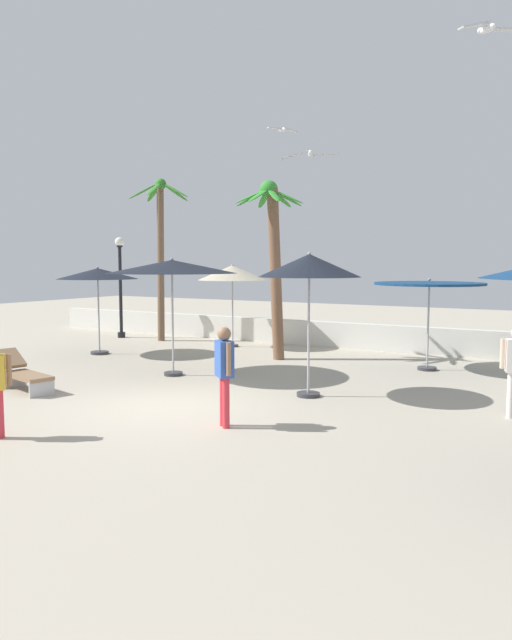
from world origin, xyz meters
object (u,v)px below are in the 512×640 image
(seagull_1, at_px, (282,130))
(seagull_2, at_px, (311,155))
(patio_umbrella_4, at_px, (98,275))
(palm_tree_3, at_px, (161,242))
(patio_umbrella_2, at_px, (429,288))
(guest_2, at_px, (224,367))
(lamp_post_1, at_px, (120,279))
(lounge_chair_0, at_px, (22,372))
(patio_umbrella_0, at_px, (232,273))
(patio_umbrella_5, at_px, (309,267))
(patio_umbrella_3, at_px, (172,267))
(seagull_0, at_px, (487,28))
(palm_tree_0, at_px, (273,248))

(seagull_1, height_order, seagull_2, seagull_1)
(patio_umbrella_4, height_order, palm_tree_3, palm_tree_3)
(patio_umbrella_2, distance_m, guest_2, 7.41)
(lamp_post_1, xyz_separation_m, lounge_chair_0, (4.57, -7.99, -1.75))
(patio_umbrella_4, bearing_deg, lounge_chair_0, -63.22)
(patio_umbrella_0, distance_m, seagull_2, 7.07)
(patio_umbrella_5, relative_size, lounge_chair_0, 1.54)
(patio_umbrella_3, distance_m, palm_tree_3, 6.74)
(seagull_0, height_order, seagull_1, seagull_1)
(patio_umbrella_3, bearing_deg, seagull_1, 90.56)
(seagull_0, bearing_deg, palm_tree_0, 143.09)
(patio_umbrella_5, distance_m, lounge_chair_0, 6.61)
(patio_umbrella_3, xyz_separation_m, palm_tree_3, (-4.45, 5.00, 0.83))
(patio_umbrella_3, bearing_deg, palm_tree_3, 131.65)
(patio_umbrella_0, xyz_separation_m, patio_umbrella_4, (-2.64, -3.38, -0.02))
(palm_tree_3, xyz_separation_m, lamp_post_1, (-1.88, -0.05, -1.34))
(patio_umbrella_3, height_order, lounge_chair_0, patio_umbrella_3)
(patio_umbrella_2, distance_m, patio_umbrella_3, 6.53)
(patio_umbrella_3, height_order, seagull_1, seagull_1)
(lounge_chair_0, bearing_deg, patio_umbrella_2, 44.93)
(palm_tree_3, bearing_deg, patio_umbrella_4, -84.10)
(guest_2, height_order, seagull_0, seagull_0)
(palm_tree_3, distance_m, seagull_1, 5.67)
(patio_umbrella_3, relative_size, patio_umbrella_5, 1.06)
(patio_umbrella_2, distance_m, seagull_2, 4.80)
(lamp_post_1, bearing_deg, palm_tree_0, -11.38)
(patio_umbrella_3, bearing_deg, lamp_post_1, 141.97)
(palm_tree_3, bearing_deg, palm_tree_0, -15.75)
(seagull_1, bearing_deg, palm_tree_3, -169.73)
(patio_umbrella_3, distance_m, palm_tree_0, 3.64)
(patio_umbrella_5, distance_m, lamp_post_1, 11.54)
(patio_umbrella_5, distance_m, palm_tree_3, 9.97)
(patio_umbrella_2, distance_m, seagull_0, 7.10)
(patio_umbrella_2, relative_size, seagull_2, 2.17)
(patio_umbrella_5, xyz_separation_m, seagull_2, (-0.49, 1.05, 2.44))
(patio_umbrella_4, xyz_separation_m, guest_2, (7.76, -4.86, -1.37))
(seagull_0, bearing_deg, patio_umbrella_2, 112.03)
(palm_tree_3, bearing_deg, patio_umbrella_2, -6.46)
(patio_umbrella_5, height_order, seagull_1, seagull_1)
(patio_umbrella_0, xyz_separation_m, seagull_0, (8.80, -6.34, 3.98))
(seagull_2, bearing_deg, palm_tree_0, 131.05)
(patio_umbrella_4, distance_m, palm_tree_3, 3.58)
(patio_umbrella_0, xyz_separation_m, patio_umbrella_2, (6.67, -1.08, -0.29))
(palm_tree_3, xyz_separation_m, seagull_1, (4.39, 0.79, 3.50))
(patio_umbrella_0, bearing_deg, patio_umbrella_3, -73.73)
(patio_umbrella_4, relative_size, lounge_chair_0, 1.37)
(seagull_2, bearing_deg, lamp_post_1, 156.00)
(palm_tree_0, relative_size, palm_tree_3, 0.90)
(patio_umbrella_4, relative_size, seagull_1, 2.66)
(patio_umbrella_5, distance_m, seagull_0, 5.16)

